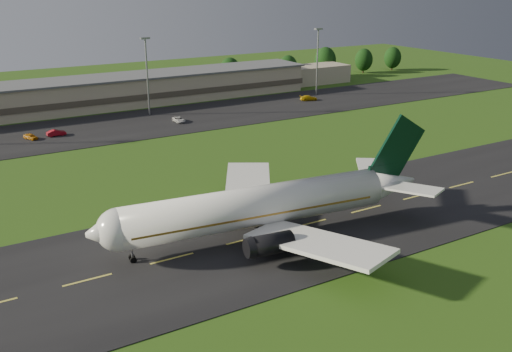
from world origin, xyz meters
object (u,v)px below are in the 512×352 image
service_vehicle_b (56,133)px  light_mast_centre (147,67)px  terminal (134,90)px  service_vehicle_c (179,120)px  airliner (262,206)px  light_mast_east (318,54)px  service_vehicle_a (31,136)px  service_vehicle_d (309,98)px

service_vehicle_b → light_mast_centre: bearing=-72.2°
terminal → service_vehicle_c: 28.06m
airliner → terminal: size_ratio=0.35×
light_mast_east → service_vehicle_a: size_ratio=5.28×
airliner → service_vehicle_c: airliner is taller
airliner → service_vehicle_b: bearing=106.8°
airliner → light_mast_centre: size_ratio=2.52×
terminal → light_mast_east: (53.60, -16.18, 8.75)m
airliner → service_vehicle_a: (-18.53, 70.44, -3.90)m
service_vehicle_b → service_vehicle_d: 73.92m
airliner → service_vehicle_c: (16.87, 68.48, -3.92)m
light_mast_centre → service_vehicle_c: 17.05m
service_vehicle_a → service_vehicle_b: (5.67, 0.18, 0.05)m
airliner → light_mast_east: size_ratio=2.52×
terminal → service_vehicle_d: terminal is taller
service_vehicle_b → service_vehicle_d: (73.85, 3.17, 0.04)m
terminal → service_vehicle_d: size_ratio=28.04×
airliner → service_vehicle_c: 70.64m
airliner → service_vehicle_d: size_ratio=9.91×
airliner → service_vehicle_b: (-12.86, 70.62, -3.85)m
airliner → service_vehicle_d: 95.81m
airliner → service_vehicle_b: 71.89m
light_mast_centre → service_vehicle_c: bearing=-73.4°
service_vehicle_a → service_vehicle_d: bearing=-23.9°
light_mast_east → service_vehicle_a: (-86.94, -9.65, -11.98)m
service_vehicle_c → service_vehicle_d: bearing=6.4°
light_mast_centre → service_vehicle_a: (-31.94, -9.65, -11.98)m
service_vehicle_c → service_vehicle_b: bearing=175.4°
light_mast_east → service_vehicle_b: size_ratio=4.72×
service_vehicle_c → service_vehicle_d: size_ratio=0.89×
terminal → service_vehicle_d: (46.18, -22.49, -3.14)m
service_vehicle_a → service_vehicle_b: service_vehicle_b is taller
service_vehicle_b → service_vehicle_c: (29.73, -2.14, -0.07)m
airliner → light_mast_centre: 81.61m
terminal → service_vehicle_c: bearing=-85.8°
airliner → service_vehicle_a: size_ratio=13.28×
airliner → light_mast_centre: bearing=87.0°
light_mast_east → service_vehicle_b: (-81.28, -9.47, -11.93)m
light_mast_centre → airliner: bearing=-99.5°
terminal → service_vehicle_a: size_ratio=37.60×
airliner → light_mast_east: bearing=56.0°
light_mast_centre → light_mast_east: (55.00, 0.00, 0.00)m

